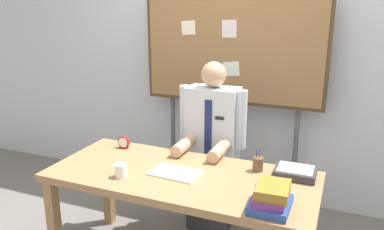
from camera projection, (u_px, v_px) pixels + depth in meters
name	position (u px, v px, depth m)	size (l,w,h in m)	color
back_wall	(238.00, 56.00, 3.49)	(6.40, 0.08, 2.70)	silver
desk	(181.00, 185.00, 2.53)	(1.76, 0.76, 0.74)	#9E754C
person	(212.00, 154.00, 3.07)	(0.55, 0.56, 1.39)	#2D2D33
bulletin_board	(232.00, 52.00, 3.29)	(1.62, 0.09, 1.91)	#4C3823
book_stack	(271.00, 198.00, 2.05)	(0.21, 0.27, 0.14)	#2D4C99
open_notebook	(176.00, 173.00, 2.49)	(0.33, 0.20, 0.01)	white
desk_clock	(123.00, 143.00, 2.93)	(0.10, 0.04, 0.10)	maroon
coffee_mug	(121.00, 171.00, 2.44)	(0.08, 0.08, 0.09)	white
pen_holder	(258.00, 164.00, 2.53)	(0.07, 0.07, 0.16)	brown
paper_tray	(295.00, 172.00, 2.45)	(0.26, 0.20, 0.06)	#333338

